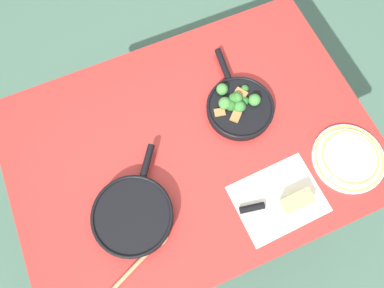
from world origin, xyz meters
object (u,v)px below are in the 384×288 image
skillet_broccoli (239,106)px  wooden_spoon (132,269)px  grater_knife (264,205)px  cheese_block (297,201)px  skillet_eggs (133,215)px  dinner_plate_stack (349,158)px

skillet_broccoli → wooden_spoon: size_ratio=1.00×
grater_knife → cheese_block: (-0.11, 0.03, 0.02)m
skillet_broccoli → wooden_spoon: 0.67m
skillet_broccoli → skillet_eggs: (0.49, 0.22, 0.00)m
skillet_broccoli → dinner_plate_stack: size_ratio=1.51×
grater_knife → dinner_plate_stack: dinner_plate_stack is taller
wooden_spoon → dinner_plate_stack: bearing=-20.3°
wooden_spoon → cheese_block: size_ratio=3.88×
wooden_spoon → grater_knife: bearing=-21.6°
skillet_broccoli → skillet_eggs: skillet_broccoli is taller
grater_knife → skillet_broccoli: bearing=88.9°
dinner_plate_stack → cheese_block: bearing=14.3°
grater_knife → dinner_plate_stack: 0.35m
grater_knife → cheese_block: cheese_block is taller
skillet_broccoli → grater_knife: bearing=174.2°
skillet_eggs → dinner_plate_stack: size_ratio=1.34×
grater_knife → dinner_plate_stack: bearing=15.9°
grater_knife → dinner_plate_stack: (-0.35, -0.03, 0.00)m
wooden_spoon → dinner_plate_stack: (-0.83, -0.04, 0.01)m
skillet_broccoli → skillet_eggs: 0.54m
skillet_broccoli → dinner_plate_stack: (-0.27, 0.33, -0.01)m
skillet_broccoli → cheese_block: 0.40m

